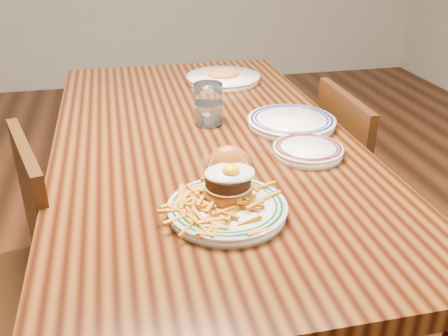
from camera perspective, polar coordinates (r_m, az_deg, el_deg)
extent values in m
plane|color=black|center=(1.89, -1.96, -17.67)|extent=(6.00, 6.00, 0.00)
cube|color=black|center=(1.47, -2.40, 2.88)|extent=(0.85, 1.60, 0.05)
cylinder|color=black|center=(2.29, -14.64, 0.75)|extent=(0.07, 0.07, 0.70)
cylinder|color=black|center=(2.36, 3.27, 2.46)|extent=(0.07, 0.07, 0.70)
cube|color=#371B0B|center=(1.39, -20.60, -5.22)|extent=(0.13, 0.38, 0.41)
cylinder|color=#371B0B|center=(1.78, -19.55, -14.64)|extent=(0.04, 0.04, 0.38)
cube|color=#371B0B|center=(1.89, 17.23, -4.08)|extent=(0.39, 0.39, 0.04)
cube|color=#371B0B|center=(1.71, 13.11, 1.64)|extent=(0.03, 0.38, 0.41)
cylinder|color=#371B0B|center=(2.18, 18.35, -6.03)|extent=(0.04, 0.04, 0.37)
cylinder|color=#371B0B|center=(2.05, 10.28, -7.28)|extent=(0.04, 0.04, 0.37)
cylinder|color=#371B0B|center=(1.96, 22.93, -10.99)|extent=(0.04, 0.04, 0.37)
cylinder|color=#371B0B|center=(1.81, 14.07, -12.89)|extent=(0.04, 0.04, 0.37)
cylinder|color=white|center=(1.07, 0.38, -4.92)|extent=(0.25, 0.25, 0.02)
cylinder|color=white|center=(1.06, 0.38, -4.34)|extent=(0.26, 0.26, 0.01)
torus|color=#0B411C|center=(1.06, 0.38, -4.26)|extent=(0.24, 0.24, 0.01)
torus|color=#0B411C|center=(1.06, 0.38, -4.26)|extent=(0.21, 0.21, 0.01)
ellipsoid|color=#944913|center=(1.08, 0.44, -2.83)|extent=(0.11, 0.11, 0.05)
cylinder|color=#F5E199|center=(1.07, 0.45, -1.99)|extent=(0.10, 0.10, 0.00)
cylinder|color=black|center=(1.07, 0.45, -1.31)|extent=(0.10, 0.10, 0.03)
ellipsoid|color=white|center=(1.06, 0.67, -0.59)|extent=(0.11, 0.09, 0.01)
ellipsoid|color=#FF9F05|center=(1.05, 0.80, -0.14)|extent=(0.04, 0.04, 0.02)
ellipsoid|color=#944913|center=(1.12, 0.56, 0.04)|extent=(0.12, 0.11, 0.12)
cylinder|color=#F5E199|center=(1.11, 0.53, -0.42)|extent=(0.10, 0.06, 0.09)
cylinder|color=white|center=(1.35, 9.56, 1.78)|extent=(0.18, 0.18, 0.02)
cylinder|color=white|center=(1.34, 9.60, 2.28)|extent=(0.19, 0.19, 0.01)
torus|color=#52121C|center=(1.34, 9.61, 2.36)|extent=(0.18, 0.18, 0.01)
torus|color=#52121C|center=(1.34, 9.61, 2.36)|extent=(0.16, 0.16, 0.01)
cube|color=silver|center=(1.36, 10.29, 2.58)|extent=(0.07, 0.11, 0.00)
cylinder|color=white|center=(1.53, 7.70, 5.05)|extent=(0.26, 0.26, 0.02)
cylinder|color=white|center=(1.53, 7.73, 5.51)|extent=(0.27, 0.27, 0.01)
torus|color=#0E104A|center=(1.53, 7.73, 5.58)|extent=(0.25, 0.25, 0.01)
torus|color=#0E104A|center=(1.53, 7.73, 5.58)|extent=(0.22, 0.22, 0.01)
cylinder|color=white|center=(1.52, -1.80, 7.30)|extent=(0.09, 0.09, 0.13)
cylinder|color=silver|center=(1.53, -1.78, 6.24)|extent=(0.07, 0.07, 0.06)
cylinder|color=white|center=(1.95, -0.09, 10.07)|extent=(0.28, 0.28, 0.02)
cylinder|color=white|center=(1.95, -0.09, 10.44)|extent=(0.28, 0.28, 0.01)
ellipsoid|color=#A2682E|center=(1.94, -0.09, 10.70)|extent=(0.12, 0.10, 0.04)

